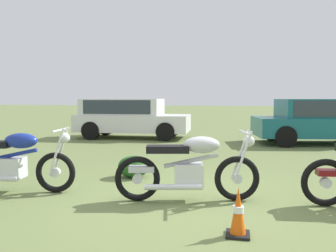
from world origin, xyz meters
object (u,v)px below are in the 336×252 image
object	(u,v)px
traffic_cone	(238,214)
car_white	(128,115)
car_teal	(318,119)
shrub_low	(133,167)
motorcycle_silver	(189,168)
motorcycle_blue	(11,162)

from	to	relation	value
traffic_cone	car_white	bearing A→B (deg)	114.99
car_teal	shrub_low	distance (m)	7.23
motorcycle_silver	car_teal	xyz separation A→B (m)	(3.15, 7.00, 0.32)
car_white	car_teal	world-z (taller)	same
motorcycle_silver	traffic_cone	world-z (taller)	motorcycle_silver
car_white	traffic_cone	bearing A→B (deg)	-67.13
motorcycle_blue	traffic_cone	bearing A→B (deg)	-24.68
shrub_low	motorcycle_silver	bearing A→B (deg)	-46.02
shrub_low	traffic_cone	bearing A→B (deg)	-51.78
car_teal	car_white	bearing A→B (deg)	167.02
car_teal	traffic_cone	size ratio (longest dim) A/B	8.12
motorcycle_silver	shrub_low	bearing A→B (deg)	122.15
motorcycle_blue	car_teal	world-z (taller)	car_teal
motorcycle_blue	motorcycle_silver	size ratio (longest dim) A/B	1.03
motorcycle_blue	motorcycle_silver	xyz separation A→B (m)	(2.80, 0.07, 0.00)
motorcycle_silver	car_white	bearing A→B (deg)	102.19
car_white	motorcycle_blue	bearing A→B (deg)	-88.23
car_white	car_teal	distance (m)	6.47
car_white	traffic_cone	distance (m)	9.49
motorcycle_blue	shrub_low	bearing A→B (deg)	32.81
motorcycle_blue	motorcycle_silver	bearing A→B (deg)	-5.87
traffic_cone	shrub_low	bearing A→B (deg)	128.22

